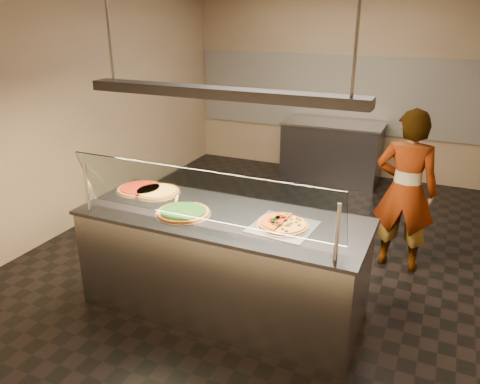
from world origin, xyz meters
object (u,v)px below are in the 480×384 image
at_px(pizza_tomato, 141,188).
at_px(serving_counter, 222,263).
at_px(sneeze_guard, 201,196).
at_px(half_pizza_pepperoni, 272,221).
at_px(worker, 405,191).
at_px(pizza_spinach, 183,212).
at_px(pizza_cheese, 157,191).
at_px(pizza_spatula, 180,201).
at_px(half_pizza_sausage, 295,226).
at_px(heat_lamp_housing, 220,93).
at_px(perforated_tray, 283,226).
at_px(prep_table, 332,151).

bearing_deg(pizza_tomato, serving_counter, -12.53).
xyz_separation_m(sneeze_guard, half_pizza_pepperoni, (0.45, 0.34, -0.26)).
bearing_deg(worker, sneeze_guard, 55.26).
height_order(pizza_spinach, pizza_cheese, pizza_spinach).
bearing_deg(pizza_spinach, serving_counter, 19.88).
bearing_deg(serving_counter, pizza_spatula, 170.75).
bearing_deg(half_pizza_sausage, pizza_tomato, 172.21).
height_order(sneeze_guard, worker, worker).
bearing_deg(pizza_cheese, pizza_spinach, -34.04).
relative_size(pizza_tomato, heat_lamp_housing, 0.20).
xyz_separation_m(half_pizza_sausage, pizza_spinach, (-0.95, -0.11, -0.01)).
xyz_separation_m(worker, heat_lamp_housing, (-1.34, -1.47, 1.11)).
height_order(perforated_tray, pizza_spinach, pizza_spinach).
bearing_deg(serving_counter, pizza_tomato, 167.47).
bearing_deg(pizza_cheese, pizza_tomato, 179.40).
xyz_separation_m(sneeze_guard, pizza_tomato, (-0.98, 0.56, -0.28)).
distance_m(pizza_spatula, prep_table, 3.86).
relative_size(sneeze_guard, pizza_tomato, 4.87).
bearing_deg(half_pizza_sausage, sneeze_guard, -152.18).
distance_m(pizza_spinach, pizza_tomato, 0.75).
xyz_separation_m(sneeze_guard, worker, (1.34, 1.81, -0.38)).
distance_m(pizza_cheese, prep_table, 3.77).
height_order(perforated_tray, heat_lamp_housing, heat_lamp_housing).
bearing_deg(heat_lamp_housing, half_pizza_sausage, -0.39).
height_order(perforated_tray, worker, worker).
bearing_deg(heat_lamp_housing, prep_table, 89.76).
distance_m(half_pizza_sausage, worker, 1.63).
bearing_deg(prep_table, half_pizza_pepperoni, -83.55).
height_order(sneeze_guard, half_pizza_sausage, sneeze_guard).
bearing_deg(sneeze_guard, half_pizza_pepperoni, 36.52).
bearing_deg(pizza_spatula, pizza_spinach, -53.10).
relative_size(perforated_tray, worker, 0.31).
height_order(half_pizza_pepperoni, worker, worker).
bearing_deg(pizza_spatula, half_pizza_sausage, -4.04).
bearing_deg(half_pizza_sausage, perforated_tray, -178.36).
relative_size(sneeze_guard, pizza_spatula, 8.82).
distance_m(perforated_tray, pizza_spinach, 0.86).
distance_m(serving_counter, heat_lamp_housing, 1.48).
bearing_deg(prep_table, pizza_spatula, -96.92).
xyz_separation_m(perforated_tray, half_pizza_pepperoni, (-0.09, 0.00, 0.03)).
distance_m(pizza_tomato, pizza_spatula, 0.55).
bearing_deg(pizza_tomato, pizza_spatula, -15.21).
bearing_deg(worker, pizza_spinach, 45.54).
bearing_deg(pizza_spinach, half_pizza_pepperoni, 7.80).
bearing_deg(prep_table, serving_counter, -90.24).
bearing_deg(pizza_spinach, half_pizza_sausage, 6.41).
bearing_deg(pizza_cheese, heat_lamp_housing, -15.23).
relative_size(pizza_tomato, worker, 0.27).
bearing_deg(pizza_tomato, sneeze_guard, -29.85).
distance_m(prep_table, worker, 2.76).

